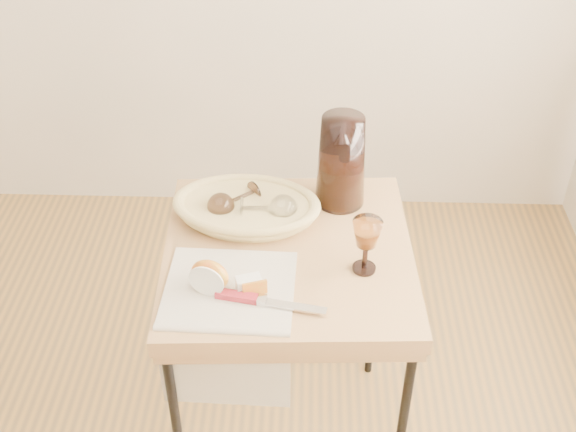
# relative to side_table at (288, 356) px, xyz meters

# --- Properties ---
(side_table) EXTENTS (0.64, 0.64, 0.78)m
(side_table) POSITION_rel_side_table_xyz_m (0.00, 0.00, 0.00)
(side_table) COLOR olive
(side_table) RESTS_ON floor
(tea_towel) EXTENTS (0.31, 0.28, 0.01)m
(tea_towel) POSITION_rel_side_table_xyz_m (-0.13, -0.15, 0.39)
(tea_towel) COLOR white
(tea_towel) RESTS_ON side_table
(bread_basket) EXTENTS (0.36, 0.26, 0.06)m
(bread_basket) POSITION_rel_side_table_xyz_m (-0.11, 0.12, 0.42)
(bread_basket) COLOR tan
(bread_basket) RESTS_ON side_table
(goblet_lying_a) EXTENTS (0.13, 0.13, 0.07)m
(goblet_lying_a) POSITION_rel_side_table_xyz_m (-0.14, 0.14, 0.44)
(goblet_lying_a) COLOR brown
(goblet_lying_a) RESTS_ON bread_basket
(goblet_lying_b) EXTENTS (0.12, 0.08, 0.07)m
(goblet_lying_b) POSITION_rel_side_table_xyz_m (-0.06, 0.10, 0.44)
(goblet_lying_b) COLOR white
(goblet_lying_b) RESTS_ON bread_basket
(pitcher) EXTENTS (0.19, 0.26, 0.29)m
(pitcher) POSITION_rel_side_table_xyz_m (0.13, 0.21, 0.52)
(pitcher) COLOR black
(pitcher) RESTS_ON side_table
(wine_goblet) EXTENTS (0.09, 0.09, 0.15)m
(wine_goblet) POSITION_rel_side_table_xyz_m (0.18, -0.07, 0.46)
(wine_goblet) COLOR white
(wine_goblet) RESTS_ON side_table
(apple_half) EXTENTS (0.10, 0.07, 0.08)m
(apple_half) POSITION_rel_side_table_xyz_m (-0.17, -0.15, 0.44)
(apple_half) COLOR red
(apple_half) RESTS_ON tea_towel
(apple_wedge) EXTENTS (0.06, 0.05, 0.04)m
(apple_wedge) POSITION_rel_side_table_xyz_m (-0.09, -0.15, 0.42)
(apple_wedge) COLOR white
(apple_wedge) RESTS_ON tea_towel
(table_knife) EXTENTS (0.25, 0.07, 0.02)m
(table_knife) POSITION_rel_side_table_xyz_m (-0.04, -0.20, 0.41)
(table_knife) COLOR silver
(table_knife) RESTS_ON tea_towel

